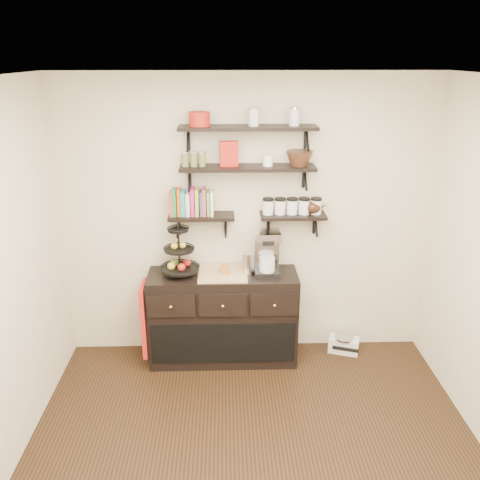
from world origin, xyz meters
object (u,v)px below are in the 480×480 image
sideboard (223,317)px  fruit_stand (180,257)px  coffee_maker (267,253)px  radio (344,344)px

sideboard → fruit_stand: bearing=179.4°
sideboard → coffee_maker: coffee_maker is taller
sideboard → coffee_maker: 0.77m
sideboard → radio: size_ratio=4.31×
coffee_maker → sideboard: bearing=-176.9°
fruit_stand → radio: fruit_stand is taller
sideboard → radio: sideboard is taller
radio → fruit_stand: bearing=-159.6°
sideboard → coffee_maker: (0.41, 0.03, 0.65)m
fruit_stand → coffee_maker: fruit_stand is taller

